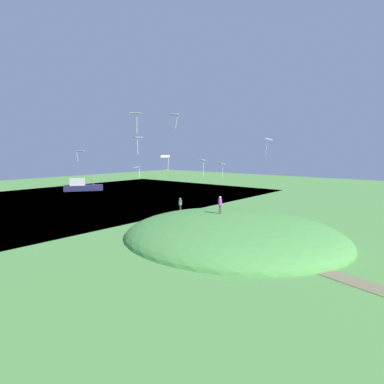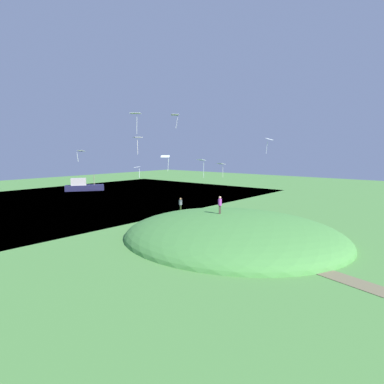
{
  "view_description": "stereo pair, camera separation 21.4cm",
  "coord_description": "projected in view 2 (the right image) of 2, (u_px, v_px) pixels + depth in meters",
  "views": [
    {
      "loc": [
        27.49,
        -32.24,
        9.26
      ],
      "look_at": [
        3.41,
        -2.92,
        4.43
      ],
      "focal_mm": 31.46,
      "sensor_mm": 36.0,
      "label": 1
    },
    {
      "loc": [
        27.65,
        -32.1,
        9.26
      ],
      "look_at": [
        3.41,
        -2.92,
        4.43
      ],
      "focal_mm": 31.46,
      "sensor_mm": 36.0,
      "label": 2
    }
  ],
  "objects": [
    {
      "name": "kite_3",
      "position": [
        81.0,
        151.0,
        37.9
      ],
      "size": [
        0.9,
        0.84,
        1.29
      ],
      "color": "silver"
    },
    {
      "name": "kite_1",
      "position": [
        221.0,
        164.0,
        45.24
      ],
      "size": [
        1.36,
        1.1,
        1.97
      ],
      "color": "silver"
    },
    {
      "name": "kite_2",
      "position": [
        166.0,
        157.0,
        37.37
      ],
      "size": [
        1.16,
        1.11,
        1.76
      ],
      "color": "white"
    },
    {
      "name": "kite_8",
      "position": [
        138.0,
        138.0,
        34.22
      ],
      "size": [
        0.78,
        0.96,
        1.76
      ],
      "color": "#F2DED2"
    },
    {
      "name": "grass_hill",
      "position": [
        232.0,
        237.0,
        35.56
      ],
      "size": [
        23.97,
        21.68,
        5.12
      ],
      "primitive_type": "ellipsoid",
      "color": "#45863D",
      "rests_on": "ground_plane"
    },
    {
      "name": "kite_6",
      "position": [
        201.0,
        161.0,
        41.17
      ],
      "size": [
        1.09,
        0.81,
        2.26
      ],
      "color": "white"
    },
    {
      "name": "kite_0",
      "position": [
        269.0,
        140.0,
        42.03
      ],
      "size": [
        1.03,
        1.33,
        1.97
      ],
      "color": "white"
    },
    {
      "name": "person_watching_kites",
      "position": [
        220.0,
        203.0,
        35.11
      ],
      "size": [
        0.54,
        0.54,
        1.86
      ],
      "rotation": [
        0.0,
        0.0,
        0.79
      ],
      "color": "#3B322A",
      "rests_on": "grass_hill"
    },
    {
      "name": "kite_7",
      "position": [
        136.0,
        114.0,
        34.74
      ],
      "size": [
        1.34,
        1.26,
        2.14
      ],
      "color": "silver"
    },
    {
      "name": "kite_5",
      "position": [
        137.0,
        168.0,
        33.96
      ],
      "size": [
        0.79,
        0.84,
        1.16
      ],
      "color": "white"
    },
    {
      "name": "boat_on_lake",
      "position": [
        83.0,
        186.0,
        75.85
      ],
      "size": [
        6.79,
        8.42,
        3.57
      ],
      "rotation": [
        0.0,
        0.0,
        4.13
      ],
      "color": "#1D1E40",
      "rests_on": "lake_water"
    },
    {
      "name": "dirt_path",
      "position": [
        357.0,
        283.0,
        23.35
      ],
      "size": [
        12.98,
        5.28,
        0.04
      ],
      "primitive_type": "cube",
      "rotation": [
        0.0,
        0.0,
        -0.28
      ],
      "color": "#6B6548",
      "rests_on": "ground_plane"
    },
    {
      "name": "lake_water",
      "position": [
        68.0,
        202.0,
        61.22
      ],
      "size": [
        47.25,
        80.0,
        0.4
      ],
      "primitive_type": "cube",
      "color": "#2B5078",
      "rests_on": "ground_plane"
    },
    {
      "name": "person_near_shore",
      "position": [
        180.0,
        203.0,
        43.92
      ],
      "size": [
        0.57,
        0.57,
        1.75
      ],
      "rotation": [
        0.0,
        0.0,
        2.79
      ],
      "color": "black",
      "rests_on": "grass_hill"
    },
    {
      "name": "kite_4",
      "position": [
        175.0,
        115.0,
        45.4
      ],
      "size": [
        1.22,
        1.29,
        1.85
      ],
      "color": "white"
    },
    {
      "name": "ground_plane",
      "position": [
        186.0,
        222.0,
        43.19
      ],
      "size": [
        160.0,
        160.0,
        0.0
      ],
      "primitive_type": "plane",
      "color": "#4A843D"
    }
  ]
}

